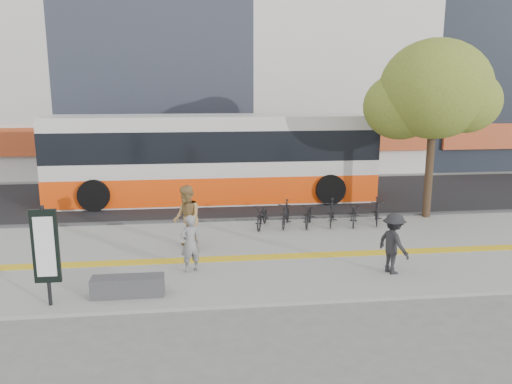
{
  "coord_description": "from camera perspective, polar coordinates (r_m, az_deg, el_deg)",
  "views": [
    {
      "loc": [
        -1.01,
        -12.03,
        4.68
      ],
      "look_at": [
        0.68,
        2.0,
        1.71
      ],
      "focal_mm": 35.25,
      "sensor_mm": 36.0,
      "label": 1
    }
  ],
  "objects": [
    {
      "name": "street_tree",
      "position": [
        18.74,
        19.4,
        10.69
      ],
      "size": [
        4.4,
        3.8,
        6.31
      ],
      "color": "#322216",
      "rests_on": "sidewalk"
    },
    {
      "name": "ground",
      "position": [
        12.95,
        -1.95,
        -9.34
      ],
      "size": [
        120.0,
        120.0,
        0.0
      ],
      "primitive_type": "plane",
      "color": "#61615D",
      "rests_on": "ground"
    },
    {
      "name": "bus",
      "position": [
        20.76,
        -4.84,
        3.57
      ],
      "size": [
        13.12,
        3.11,
        3.49
      ],
      "color": "beige",
      "rests_on": "street"
    },
    {
      "name": "signboard",
      "position": [
        11.49,
        -22.77,
        -5.86
      ],
      "size": [
        0.55,
        0.1,
        2.2
      ],
      "color": "black",
      "rests_on": "sidewalk"
    },
    {
      "name": "street",
      "position": [
        21.57,
        -4.02,
        -0.62
      ],
      "size": [
        40.0,
        8.0,
        0.06
      ],
      "primitive_type": "cube",
      "color": "black",
      "rests_on": "ground"
    },
    {
      "name": "pedestrian_tan",
      "position": [
        14.44,
        -7.86,
        -2.96
      ],
      "size": [
        0.92,
        1.06,
        1.87
      ],
      "primitive_type": "imported",
      "rotation": [
        0.0,
        0.0,
        -1.31
      ],
      "color": "#9D7945",
      "rests_on": "sidewalk"
    },
    {
      "name": "pedestrian_dark",
      "position": [
        13.06,
        15.33,
        -5.63
      ],
      "size": [
        0.88,
        1.13,
        1.54
      ],
      "primitive_type": "imported",
      "rotation": [
        0.0,
        0.0,
        1.93
      ],
      "color": "black",
      "rests_on": "sidewalk"
    },
    {
      "name": "bench",
      "position": [
        11.79,
        -14.33,
        -10.32
      ],
      "size": [
        1.6,
        0.45,
        0.45
      ],
      "primitive_type": "cube",
      "color": "#333335",
      "rests_on": "sidewalk"
    },
    {
      "name": "bicycle_row",
      "position": [
        17.07,
        7.2,
        -2.43
      ],
      "size": [
        4.86,
        1.6,
        0.88
      ],
      "color": "black",
      "rests_on": "sidewalk"
    },
    {
      "name": "seated_woman",
      "position": [
        12.82,
        -7.48,
        -5.79
      ],
      "size": [
        0.64,
        0.54,
        1.47
      ],
      "primitive_type": "imported",
      "rotation": [
        0.0,
        0.0,
        3.57
      ],
      "color": "black",
      "rests_on": "sidewalk"
    },
    {
      "name": "curb",
      "position": [
        17.68,
        -3.35,
        -3.28
      ],
      "size": [
        40.0,
        0.25,
        0.14
      ],
      "primitive_type": "cube",
      "color": "#333335",
      "rests_on": "ground"
    },
    {
      "name": "tactile_strip",
      "position": [
        13.86,
        -2.31,
        -7.52
      ],
      "size": [
        40.0,
        0.45,
        0.01
      ],
      "primitive_type": "cube",
      "color": "gold",
      "rests_on": "sidewalk"
    },
    {
      "name": "sidewalk",
      "position": [
        14.34,
        -2.47,
        -7.03
      ],
      "size": [
        40.0,
        7.0,
        0.08
      ],
      "primitive_type": "cube",
      "color": "gray",
      "rests_on": "ground"
    }
  ]
}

